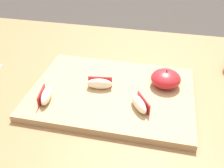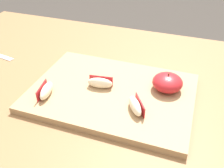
% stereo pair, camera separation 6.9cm
% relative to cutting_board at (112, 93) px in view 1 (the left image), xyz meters
% --- Properties ---
extents(dining_table, '(1.45, 0.79, 0.75)m').
position_rel_cutting_board_xyz_m(dining_table, '(-0.01, 0.07, -0.11)').
color(dining_table, brown).
rests_on(dining_table, ground_plane).
extents(cutting_board, '(0.44, 0.32, 0.02)m').
position_rel_cutting_board_xyz_m(cutting_board, '(0.00, 0.00, 0.00)').
color(cutting_board, '#A37F56').
rests_on(cutting_board, dining_table).
extents(apple_half_skin_up, '(0.08, 0.08, 0.05)m').
position_rel_cutting_board_xyz_m(apple_half_skin_up, '(0.14, 0.05, 0.03)').
color(apple_half_skin_up, '#B21E23').
rests_on(apple_half_skin_up, cutting_board).
extents(apple_wedge_left, '(0.06, 0.07, 0.03)m').
position_rel_cutting_board_xyz_m(apple_wedge_left, '(0.08, -0.06, 0.02)').
color(apple_wedge_left, beige).
rests_on(apple_wedge_left, cutting_board).
extents(apple_wedge_near_knife, '(0.07, 0.03, 0.03)m').
position_rel_cutting_board_xyz_m(apple_wedge_near_knife, '(-0.04, 0.00, 0.02)').
color(apple_wedge_near_knife, beige).
rests_on(apple_wedge_near_knife, cutting_board).
extents(apple_wedge_middle, '(0.04, 0.07, 0.03)m').
position_rel_cutting_board_xyz_m(apple_wedge_middle, '(-0.16, -0.08, 0.02)').
color(apple_wedge_middle, beige).
rests_on(apple_wedge_middle, cutting_board).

